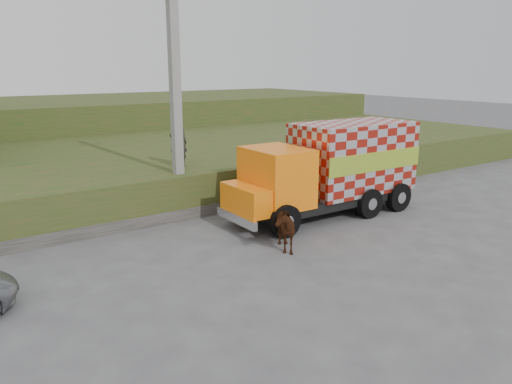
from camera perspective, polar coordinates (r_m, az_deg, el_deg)
ground at (r=14.29m, az=3.26°, el=-6.48°), size 120.00×120.00×0.00m
embankment at (r=22.53m, az=-12.55°, el=2.89°), size 40.00×12.00×1.50m
embankment_far at (r=33.73m, az=-20.51°, el=7.31°), size 40.00×12.00×3.00m
retaining_strip at (r=16.71m, az=-11.16°, el=-2.92°), size 16.00×0.50×0.40m
utility_pole at (r=16.79m, az=-9.19°, el=10.73°), size 1.20×0.30×8.00m
cargo_truck at (r=17.36m, az=8.72°, el=2.67°), size 7.07×2.51×3.14m
cow at (r=14.05m, az=2.90°, el=-4.00°), size 1.27×1.71×1.32m
pedestrian at (r=18.26m, az=-8.85°, el=5.56°), size 0.73×0.62×1.69m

